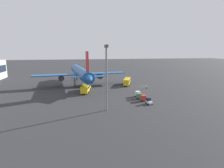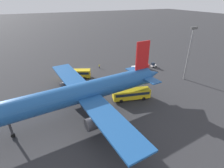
# 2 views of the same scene
# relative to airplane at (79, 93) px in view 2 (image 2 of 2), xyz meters

# --- Properties ---
(ground_plane) EXTENTS (600.00, 600.00, 0.00)m
(ground_plane) POSITION_rel_airplane_xyz_m (-10.16, -30.88, -6.47)
(ground_plane) COLOR #2D2D30
(airplane) EXTENTS (53.51, 46.32, 17.22)m
(airplane) POSITION_rel_airplane_xyz_m (0.00, 0.00, 0.00)
(airplane) COLOR #1E5193
(airplane) RESTS_ON ground
(shuttle_bus_near) EXTENTS (11.12, 6.73, 3.30)m
(shuttle_bus_near) POSITION_rel_airplane_xyz_m (-4.45, -23.51, -4.50)
(shuttle_bus_near) COLOR gold
(shuttle_bus_near) RESTS_ON ground
(shuttle_bus_far) EXTENTS (11.64, 5.22, 3.16)m
(shuttle_bus_far) POSITION_rel_airplane_xyz_m (-15.97, -1.49, -4.57)
(shuttle_bus_far) COLOR gold
(shuttle_bus_far) RESTS_ON ground
(baggage_tug) EXTENTS (2.50, 1.81, 2.10)m
(baggage_tug) POSITION_rel_airplane_xyz_m (-38.19, -20.66, -5.53)
(baggage_tug) COLOR white
(baggage_tug) RESTS_ON ground
(worker_person) EXTENTS (0.38, 0.38, 1.74)m
(worker_person) POSITION_rel_airplane_xyz_m (-16.03, -29.33, -5.60)
(worker_person) COLOR #1E1E2D
(worker_person) RESTS_ON ground
(cargo_cart_red) EXTENTS (2.07, 1.77, 2.06)m
(cargo_cart_red) POSITION_rel_airplane_xyz_m (-34.32, -20.23, -5.28)
(cargo_cart_red) COLOR #38383D
(cargo_cart_red) RESTS_ON ground
(cargo_cart_green) EXTENTS (2.07, 1.77, 2.06)m
(cargo_cart_green) POSITION_rel_airplane_xyz_m (-31.28, -19.84, -5.28)
(cargo_cart_green) COLOR #38383D
(cargo_cart_green) RESTS_ON ground
(cargo_cart_white) EXTENTS (2.07, 1.77, 2.06)m
(cargo_cart_white) POSITION_rel_airplane_xyz_m (-28.24, -20.50, -5.28)
(cargo_cart_white) COLOR #38383D
(cargo_cart_white) RESTS_ON ground
(light_pole) EXTENTS (2.80, 0.70, 19.06)m
(light_pole) POSITION_rel_airplane_xyz_m (-41.32, -5.81, 5.09)
(light_pole) COLOR slate
(light_pole) RESTS_ON ground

